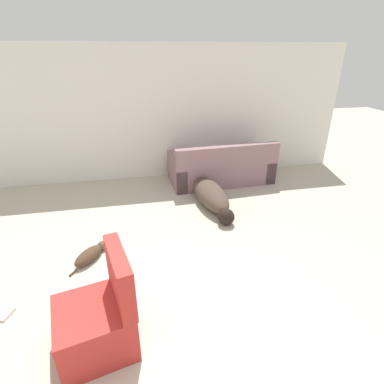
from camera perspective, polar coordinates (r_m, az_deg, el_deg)
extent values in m
plane|color=#BCB29E|center=(2.86, -3.42, -28.42)|extent=(20.00, 20.00, 0.00)
cube|color=silver|center=(5.73, -9.56, 14.23)|extent=(7.82, 0.06, 2.42)
cube|color=gray|center=(5.76, 5.46, 4.12)|extent=(1.95, 0.95, 0.42)
cube|color=gray|center=(5.31, 6.95, 6.75)|extent=(1.91, 0.26, 0.38)
cube|color=gray|center=(6.07, 13.09, 5.40)|extent=(0.25, 0.85, 0.56)
cube|color=gray|center=(5.51, -2.88, 3.98)|extent=(0.25, 0.85, 0.56)
ellipsoid|color=#4C3D33|center=(4.88, 3.47, -0.35)|extent=(0.55, 1.26, 0.35)
sphere|color=black|center=(4.35, 6.53, -4.73)|extent=(0.26, 0.26, 0.24)
cylinder|color=#4C3D33|center=(5.60, 0.75, 1.57)|extent=(0.08, 0.31, 0.05)
ellipsoid|color=#473323|center=(3.87, -19.13, -11.39)|extent=(0.39, 0.44, 0.14)
sphere|color=brown|center=(4.01, -16.76, -9.75)|extent=(0.17, 0.17, 0.12)
cylinder|color=#473323|center=(3.77, -21.74, -14.16)|extent=(0.08, 0.10, 0.02)
cube|color=beige|center=(3.61, -32.65, -18.90)|extent=(0.25, 0.22, 0.02)
cube|color=#B72D28|center=(2.84, -17.93, -23.37)|extent=(0.72, 0.70, 0.43)
cube|color=#B72D28|center=(2.54, -13.57, -15.42)|extent=(0.25, 0.59, 0.47)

